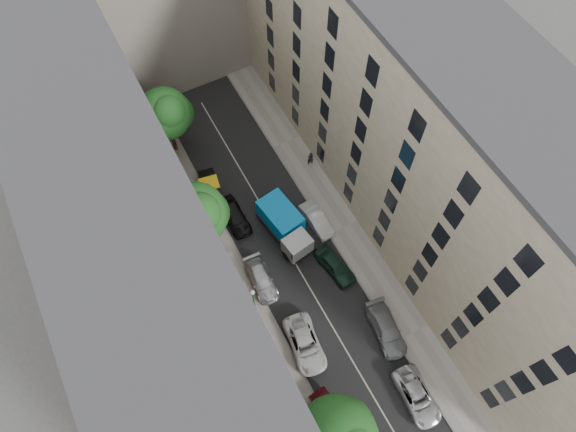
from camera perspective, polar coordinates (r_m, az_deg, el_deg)
ground at (r=45.71m, az=0.22°, el=-4.27°), size 120.00×120.00×0.00m
road_surface at (r=45.70m, az=0.22°, el=-4.26°), size 8.00×44.00×0.02m
sidewalk_left at (r=44.88m, az=-6.03°, el=-7.21°), size 3.00×44.00×0.15m
sidewalk_right at (r=47.04m, az=6.14°, el=-1.34°), size 3.00×44.00×0.15m
building_left at (r=35.77m, az=-15.52°, el=-5.04°), size 8.00×44.00×20.00m
building_right at (r=40.94m, az=14.12°, el=8.33°), size 8.00×44.00×20.00m
tarp_truck at (r=45.24m, az=-0.33°, el=-1.04°), size 3.28×6.41×2.82m
car_left_1 at (r=41.44m, az=4.89°, el=-21.14°), size 1.87×4.21×1.34m
car_left_2 at (r=42.32m, az=1.91°, el=-14.03°), size 3.05×5.37×1.42m
car_left_3 at (r=44.14m, az=-3.00°, el=-7.03°), size 2.11×4.59×1.30m
car_left_4 at (r=46.83m, az=-5.93°, el=-0.01°), size 1.83×4.45×1.51m
car_left_5 at (r=48.54m, az=-8.58°, el=2.88°), size 2.30×4.67×1.47m
car_right_0 at (r=42.66m, az=14.12°, el=-18.87°), size 2.56×4.95×1.34m
car_right_1 at (r=43.35m, az=10.86°, el=-12.26°), size 2.69×5.18×1.44m
car_right_2 at (r=44.66m, az=5.30°, el=-5.53°), size 2.32×4.46×1.45m
car_right_3 at (r=46.56m, az=3.20°, el=-0.44°), size 1.69×4.18×1.35m
tree_mid at (r=40.08m, az=-10.04°, el=-0.02°), size 5.35×5.09×9.97m
tree_far at (r=48.52m, az=-13.33°, el=10.84°), size 5.14×4.85×7.85m
lamp_post at (r=39.59m, az=-3.77°, el=-9.68°), size 0.36×0.36×6.74m
pedestrian at (r=49.67m, az=2.51°, el=6.43°), size 0.70×0.52×1.75m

